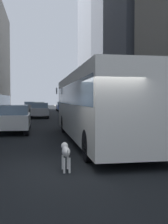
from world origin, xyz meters
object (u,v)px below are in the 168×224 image
at_px(transit_bus, 96,103).
at_px(car_blue_hatchback, 62,106).
at_px(car_grey_wagon, 30,106).
at_px(dalmatian_dog, 66,152).
at_px(car_silver_sedan, 40,110).
at_px(car_yellow_taxi, 39,107).
at_px(car_white_van, 15,118).

xyz_separation_m(transit_bus, car_blue_hatchback, (1.60, 34.89, -0.96)).
xyz_separation_m(car_grey_wagon, dalmatian_dog, (2.05, -43.49, -0.31)).
relative_size(car_silver_sedan, dalmatian_dog, 4.35).
xyz_separation_m(transit_bus, dalmatian_dog, (-1.95, -5.10, -1.26)).
distance_m(car_silver_sedan, dalmatian_dog, 22.60).
relative_size(transit_bus, car_grey_wagon, 2.93).
xyz_separation_m(transit_bus, car_silver_sedan, (-2.40, 17.49, -0.96)).
bearing_deg(car_yellow_taxi, car_silver_sedan, -90.00).
bearing_deg(car_blue_hatchback, car_white_van, -100.37).
height_order(transit_bus, dalmatian_dog, transit_bus).
bearing_deg(car_yellow_taxi, car_grey_wagon, 99.38).
distance_m(car_grey_wagon, dalmatian_dog, 43.54).
height_order(car_blue_hatchback, dalmatian_dog, car_blue_hatchback).
relative_size(car_blue_hatchback, car_grey_wagon, 1.09).
distance_m(car_silver_sedan, car_grey_wagon, 20.96).
xyz_separation_m(car_blue_hatchback, car_grey_wagon, (-5.60, 3.50, -0.00)).
bearing_deg(dalmatian_dog, transit_bus, 69.09).
relative_size(transit_bus, car_white_van, 2.52).
height_order(car_blue_hatchback, car_silver_sedan, same).
relative_size(car_blue_hatchback, dalmatian_dog, 4.45).
height_order(transit_bus, car_silver_sedan, transit_bus).
relative_size(car_white_van, dalmatian_dog, 4.75).
height_order(transit_bus, car_blue_hatchback, transit_bus).
bearing_deg(car_silver_sedan, car_blue_hatchback, 77.05).
distance_m(car_blue_hatchback, dalmatian_dog, 40.15).
bearing_deg(transit_bus, car_grey_wagon, 95.95).
relative_size(car_yellow_taxi, car_blue_hatchback, 1.05).
relative_size(car_white_van, car_yellow_taxi, 1.02).
relative_size(car_white_van, car_blue_hatchback, 1.07).
distance_m(car_yellow_taxi, car_grey_wagon, 9.81).
bearing_deg(car_white_van, car_blue_hatchback, 79.63).
distance_m(car_blue_hatchback, car_silver_sedan, 17.85).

